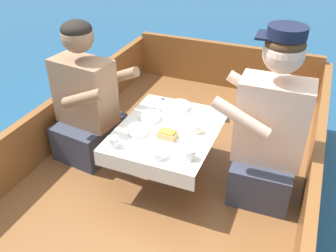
# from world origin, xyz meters

# --- Properties ---
(ground_plane) EXTENTS (60.00, 60.00, 0.00)m
(ground_plane) POSITION_xyz_m (0.00, 0.00, 0.00)
(ground_plane) COLOR navy
(boat_deck) EXTENTS (1.86, 3.05, 0.30)m
(boat_deck) POSITION_xyz_m (0.00, 0.00, 0.15)
(boat_deck) COLOR brown
(boat_deck) RESTS_ON ground_plane
(gunwale_port) EXTENTS (0.06, 3.05, 0.37)m
(gunwale_port) POSITION_xyz_m (-0.90, 0.00, 0.49)
(gunwale_port) COLOR brown
(gunwale_port) RESTS_ON boat_deck
(gunwale_starboard) EXTENTS (0.06, 3.05, 0.37)m
(gunwale_starboard) POSITION_xyz_m (0.90, 0.00, 0.49)
(gunwale_starboard) COLOR brown
(gunwale_starboard) RESTS_ON boat_deck
(bow_coaming) EXTENTS (1.74, 0.06, 0.43)m
(bow_coaming) POSITION_xyz_m (0.00, 1.50, 0.52)
(bow_coaming) COLOR brown
(bow_coaming) RESTS_ON boat_deck
(cockpit_table) EXTENTS (0.62, 0.77, 0.36)m
(cockpit_table) POSITION_xyz_m (0.00, 0.03, 0.62)
(cockpit_table) COLOR #B2B2B7
(cockpit_table) RESTS_ON boat_deck
(person_port) EXTENTS (0.56, 0.50, 0.97)m
(person_port) POSITION_xyz_m (-0.61, 0.05, 0.70)
(person_port) COLOR #333847
(person_port) RESTS_ON boat_deck
(person_starboard) EXTENTS (0.53, 0.45, 1.07)m
(person_starboard) POSITION_xyz_m (0.61, 0.10, 0.75)
(person_starboard) COLOR #333847
(person_starboard) RESTS_ON boat_deck
(plate_sandwich) EXTENTS (0.20, 0.20, 0.01)m
(plate_sandwich) POSITION_xyz_m (0.04, -0.08, 0.67)
(plate_sandwich) COLOR white
(plate_sandwich) RESTS_ON cockpit_table
(plate_bread) EXTENTS (0.16, 0.16, 0.01)m
(plate_bread) POSITION_xyz_m (0.14, 0.22, 0.67)
(plate_bread) COLOR white
(plate_bread) RESTS_ON cockpit_table
(sandwich) EXTENTS (0.12, 0.08, 0.05)m
(sandwich) POSITION_xyz_m (0.04, -0.08, 0.69)
(sandwich) COLOR tan
(sandwich) RESTS_ON plate_sandwich
(bowl_port_near) EXTENTS (0.13, 0.13, 0.04)m
(bowl_port_near) POSITION_xyz_m (-0.15, -0.08, 0.69)
(bowl_port_near) COLOR white
(bowl_port_near) RESTS_ON cockpit_table
(bowl_starboard_near) EXTENTS (0.11, 0.11, 0.04)m
(bowl_starboard_near) POSITION_xyz_m (0.06, -0.25, 0.69)
(bowl_starboard_near) COLOR white
(bowl_starboard_near) RESTS_ON cockpit_table
(bowl_center_far) EXTENTS (0.14, 0.14, 0.04)m
(bowl_center_far) POSITION_xyz_m (-0.03, 0.30, 0.69)
(bowl_center_far) COLOR white
(bowl_center_far) RESTS_ON cockpit_table
(bowl_port_far) EXTENTS (0.13, 0.13, 0.04)m
(bowl_port_far) POSITION_xyz_m (-0.15, 0.09, 0.69)
(bowl_port_far) COLOR white
(bowl_port_far) RESTS_ON cockpit_table
(coffee_cup_port) EXTENTS (0.11, 0.08, 0.06)m
(coffee_cup_port) POSITION_xyz_m (0.22, -0.21, 0.69)
(coffee_cup_port) COLOR white
(coffee_cup_port) RESTS_ON cockpit_table
(coffee_cup_starboard) EXTENTS (0.09, 0.06, 0.06)m
(coffee_cup_starboard) POSITION_xyz_m (-0.22, -0.27, 0.70)
(coffee_cup_starboard) COLOR white
(coffee_cup_starboard) RESTS_ON cockpit_table
(tin_can) EXTENTS (0.07, 0.07, 0.05)m
(tin_can) POSITION_xyz_m (0.18, 0.06, 0.69)
(tin_can) COLOR silver
(tin_can) RESTS_ON cockpit_table
(utensil_spoon_center) EXTENTS (0.04, 0.17, 0.01)m
(utensil_spoon_center) POSITION_xyz_m (0.19, -0.06, 0.67)
(utensil_spoon_center) COLOR silver
(utensil_spoon_center) RESTS_ON cockpit_table
(utensil_fork_starboard) EXTENTS (0.15, 0.12, 0.00)m
(utensil_fork_starboard) POSITION_xyz_m (-0.14, 0.34, 0.66)
(utensil_fork_starboard) COLOR silver
(utensil_fork_starboard) RESTS_ON cockpit_table
(utensil_knife_port) EXTENTS (0.03, 0.17, 0.00)m
(utensil_knife_port) POSITION_xyz_m (-0.18, 0.25, 0.66)
(utensil_knife_port) COLOR silver
(utensil_knife_port) RESTS_ON cockpit_table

